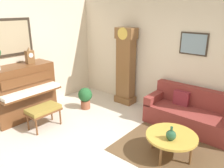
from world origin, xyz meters
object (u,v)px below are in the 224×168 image
object	(u,v)px
mantel_clock	(30,56)
piano_bench	(44,110)
couch	(192,114)
green_jug	(171,135)
grandfather_clock	(126,68)
potted_plant	(85,97)
coffee_table	(172,137)
piano	(23,92)

from	to	relation	value
mantel_clock	piano_bench	bearing A→B (deg)	-19.81
couch	green_jug	world-z (taller)	couch
grandfather_clock	potted_plant	xyz separation A→B (m)	(-0.54, -0.99, -0.64)
couch	coffee_table	distance (m)	1.24
piano_bench	mantel_clock	world-z (taller)	mantel_clock
couch	mantel_clock	bearing A→B (deg)	-151.51
piano	couch	size ratio (longest dim) A/B	0.76
couch	piano_bench	bearing A→B (deg)	-139.91
green_jug	coffee_table	bearing A→B (deg)	108.72
coffee_table	green_jug	size ratio (longest dim) A/B	3.67
piano	mantel_clock	world-z (taller)	mantel_clock
piano	mantel_clock	distance (m)	0.84
coffee_table	mantel_clock	xyz separation A→B (m)	(-3.37, -0.53, 1.04)
piano	green_jug	world-z (taller)	piano
grandfather_clock	potted_plant	distance (m)	1.30
couch	coffee_table	bearing A→B (deg)	-84.43
grandfather_clock	piano_bench	bearing A→B (deg)	-103.10
potted_plant	mantel_clock	bearing A→B (deg)	-129.59
grandfather_clock	coffee_table	xyz separation A→B (m)	(2.04, -1.41, -0.58)
grandfather_clock	green_jug	world-z (taller)	grandfather_clock
piano_bench	mantel_clock	xyz separation A→B (m)	(-0.81, 0.29, 1.02)
mantel_clock	grandfather_clock	bearing A→B (deg)	55.60
piano_bench	couch	bearing A→B (deg)	40.09
coffee_table	piano_bench	bearing A→B (deg)	-162.17
mantel_clock	green_jug	size ratio (longest dim) A/B	1.58
couch	green_jug	size ratio (longest dim) A/B	7.92
piano	couch	distance (m)	3.85
grandfather_clock	green_jug	bearing A→B (deg)	-36.55
piano	couch	xyz separation A→B (m)	(3.25, 2.04, -0.32)
piano	potted_plant	distance (m)	1.50
coffee_table	grandfather_clock	bearing A→B (deg)	145.43
coffee_table	piano	bearing A→B (deg)	-166.45
piano	coffee_table	distance (m)	3.48
mantel_clock	green_jug	xyz separation A→B (m)	(3.42, 0.39, -0.92)
couch	grandfather_clock	bearing A→B (deg)	174.77
grandfather_clock	green_jug	xyz separation A→B (m)	(2.09, -1.55, -0.46)
green_jug	potted_plant	distance (m)	2.70
piano_bench	mantel_clock	size ratio (longest dim) A/B	1.84
piano_bench	green_jug	bearing A→B (deg)	14.63
couch	mantel_clock	xyz separation A→B (m)	(-3.25, -1.76, 1.11)
coffee_table	mantel_clock	world-z (taller)	mantel_clock
grandfather_clock	mantel_clock	distance (m)	2.39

